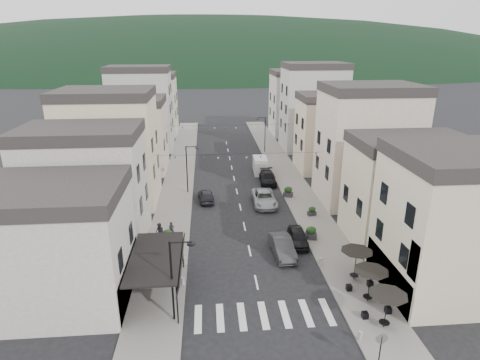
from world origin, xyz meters
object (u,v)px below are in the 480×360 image
object	(u,v)px
parked_car_a	(298,237)
pedestrian_a	(172,230)
parked_car_c	(264,198)
pedestrian_b	(160,232)
parked_car_b	(282,247)
parked_car_e	(206,196)
delivery_van	(260,165)
parked_car_d	(268,178)

from	to	relation	value
parked_car_a	pedestrian_a	xyz separation A→B (m)	(-11.76, 2.15, 0.19)
parked_car_c	pedestrian_b	xyz separation A→B (m)	(-10.99, -8.17, 0.23)
parked_car_b	pedestrian_b	world-z (taller)	pedestrian_b
parked_car_b	pedestrian_a	world-z (taller)	pedestrian_a
parked_car_e	delivery_van	xyz separation A→B (m)	(7.76, 10.34, 0.40)
parked_car_b	pedestrian_b	bearing A→B (deg)	159.77
parked_car_a	parked_car_b	world-z (taller)	parked_car_b
pedestrian_a	pedestrian_b	xyz separation A→B (m)	(-1.03, -0.68, 0.12)
parked_car_a	parked_car_c	bearing A→B (deg)	103.72
parked_car_d	delivery_van	xyz separation A→B (m)	(-0.39, 4.72, 0.36)
delivery_van	parked_car_d	bearing A→B (deg)	-82.49
parked_car_a	parked_car_b	bearing A→B (deg)	-131.06
parked_car_a	parked_car_e	size ratio (longest dim) A/B	1.00
parked_car_b	delivery_van	bearing A→B (deg)	83.80
delivery_van	pedestrian_a	world-z (taller)	delivery_van
parked_car_b	pedestrian_b	size ratio (longest dim) A/B	2.66
pedestrian_a	parked_car_d	bearing A→B (deg)	57.22
pedestrian_a	parked_car_a	bearing A→B (deg)	-5.16
pedestrian_a	pedestrian_b	distance (m)	1.25
parked_car_d	pedestrian_a	distance (m)	18.65
parked_car_a	parked_car_d	distance (m)	16.85
parked_car_a	parked_car_b	distance (m)	2.58
delivery_van	pedestrian_a	size ratio (longest dim) A/B	3.09
parked_car_e	delivery_van	world-z (taller)	delivery_van
parked_car_e	delivery_van	distance (m)	12.94
parked_car_b	parked_car_d	distance (m)	18.76
pedestrian_a	parked_car_c	bearing A→B (deg)	42.11
parked_car_d	pedestrian_b	bearing A→B (deg)	-126.26
parked_car_c	parked_car_d	size ratio (longest dim) A/B	1.11
delivery_van	parked_car_c	bearing A→B (deg)	-92.59
parked_car_c	parked_car_b	bearing A→B (deg)	-90.23
pedestrian_a	pedestrian_b	world-z (taller)	pedestrian_b
parked_car_a	parked_car_e	bearing A→B (deg)	130.09
parked_car_e	pedestrian_b	distance (m)	10.69
pedestrian_b	pedestrian_a	bearing A→B (deg)	72.56
parked_car_c	pedestrian_a	distance (m)	12.46
parked_car_a	pedestrian_a	world-z (taller)	pedestrian_a
parked_car_b	delivery_van	size ratio (longest dim) A/B	1.00
parked_car_a	pedestrian_a	size ratio (longest dim) A/B	2.67
parked_car_c	pedestrian_b	world-z (taller)	pedestrian_b
parked_car_a	delivery_van	bearing A→B (deg)	94.93
pedestrian_a	pedestrian_b	size ratio (longest dim) A/B	0.86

